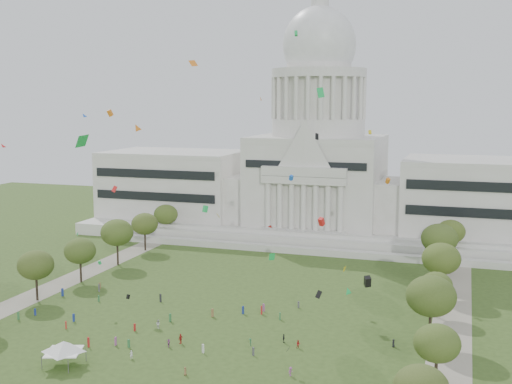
# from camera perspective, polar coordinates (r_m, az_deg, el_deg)

# --- Properties ---
(ground) EXTENTS (400.00, 400.00, 0.00)m
(ground) POSITION_cam_1_polar(r_m,az_deg,el_deg) (124.84, -6.68, -13.79)
(ground) COLOR #334A1B
(ground) RESTS_ON ground
(capitol) EXTENTS (160.00, 64.50, 91.30)m
(capitol) POSITION_cam_1_polar(r_m,az_deg,el_deg) (225.24, 5.48, 1.89)
(capitol) COLOR beige
(capitol) RESTS_ON ground
(path_left) EXTENTS (8.00, 160.00, 0.04)m
(path_left) POSITION_cam_1_polar(r_m,az_deg,el_deg) (172.69, -17.09, -7.86)
(path_left) COLOR gray
(path_left) RESTS_ON ground
(path_right) EXTENTS (8.00, 160.00, 0.04)m
(path_right) POSITION_cam_1_polar(r_m,az_deg,el_deg) (142.58, 17.00, -11.26)
(path_right) COLOR gray
(path_right) RESTS_ON ground
(row_tree_r_1) EXTENTS (7.58, 7.58, 10.78)m
(row_tree_r_1) POSITION_cam_1_polar(r_m,az_deg,el_deg) (110.16, 15.80, -12.82)
(row_tree_r_1) COLOR black
(row_tree_r_1) RESTS_ON ground
(row_tree_l_2) EXTENTS (8.42, 8.42, 11.97)m
(row_tree_l_2) POSITION_cam_1_polar(r_m,az_deg,el_deg) (158.99, -18.99, -6.16)
(row_tree_l_2) COLOR black
(row_tree_l_2) RESTS_ON ground
(row_tree_r_2) EXTENTS (9.55, 9.55, 13.58)m
(row_tree_r_2) POSITION_cam_1_polar(r_m,az_deg,el_deg) (127.77, 15.30, -8.92)
(row_tree_r_2) COLOR black
(row_tree_r_2) RESTS_ON ground
(row_tree_l_3) EXTENTS (8.12, 8.12, 11.55)m
(row_tree_l_3) POSITION_cam_1_polar(r_m,az_deg,el_deg) (171.63, -15.38, -5.07)
(row_tree_l_3) COLOR black
(row_tree_l_3) RESTS_ON ground
(row_tree_r_3) EXTENTS (7.01, 7.01, 9.98)m
(row_tree_r_3) POSITION_cam_1_polar(r_m,az_deg,el_deg) (144.84, 15.72, -7.98)
(row_tree_r_3) COLOR black
(row_tree_r_3) RESTS_ON ground
(row_tree_l_4) EXTENTS (9.29, 9.29, 13.21)m
(row_tree_l_4) POSITION_cam_1_polar(r_m,az_deg,el_deg) (186.66, -12.25, -3.54)
(row_tree_l_4) COLOR black
(row_tree_l_4) RESTS_ON ground
(row_tree_r_4) EXTENTS (9.19, 9.19, 13.06)m
(row_tree_r_4) POSITION_cam_1_polar(r_m,az_deg,el_deg) (159.32, 16.15, -5.71)
(row_tree_r_4) COLOR black
(row_tree_r_4) RESTS_ON ground
(row_tree_l_5) EXTENTS (8.33, 8.33, 11.85)m
(row_tree_l_5) POSITION_cam_1_polar(r_m,az_deg,el_deg) (203.28, -9.87, -2.81)
(row_tree_l_5) COLOR black
(row_tree_l_5) RESTS_ON ground
(row_tree_r_5) EXTENTS (9.82, 9.82, 13.96)m
(row_tree_r_5) POSITION_cam_1_polar(r_m,az_deg,el_deg) (178.88, 16.00, -4.00)
(row_tree_r_5) COLOR black
(row_tree_r_5) RESTS_ON ground
(row_tree_l_6) EXTENTS (8.19, 8.19, 11.64)m
(row_tree_l_6) POSITION_cam_1_polar(r_m,az_deg,el_deg) (219.89, -8.02, -1.99)
(row_tree_l_6) COLOR black
(row_tree_l_6) RESTS_ON ground
(row_tree_r_6) EXTENTS (8.42, 8.42, 11.97)m
(row_tree_r_6) POSITION_cam_1_polar(r_m,az_deg,el_deg) (196.67, 16.93, -3.39)
(row_tree_r_6) COLOR black
(row_tree_r_6) RESTS_ON ground
(event_tent) EXTENTS (10.33, 10.33, 4.55)m
(event_tent) POSITION_cam_1_polar(r_m,az_deg,el_deg) (121.17, -16.73, -12.99)
(event_tent) COLOR #4C4C4C
(event_tent) RESTS_ON ground
(person_0) EXTENTS (0.74, 0.89, 1.55)m
(person_0) POSITION_cam_1_polar(r_m,az_deg,el_deg) (127.91, 12.13, -13.00)
(person_0) COLOR #26262B
(person_0) RESTS_ON ground
(person_2) EXTENTS (0.90, 0.74, 1.59)m
(person_2) POSITION_cam_1_polar(r_m,az_deg,el_deg) (124.86, 3.78, -13.35)
(person_2) COLOR #B21E1E
(person_2) RESTS_ON ground
(person_3) EXTENTS (0.97, 1.07, 1.49)m
(person_3) POSITION_cam_1_polar(r_m,az_deg,el_deg) (125.77, -0.51, -13.20)
(person_3) COLOR #33723F
(person_3) RESTS_ON ground
(person_4) EXTENTS (0.93, 1.30, 1.99)m
(person_4) POSITION_cam_1_polar(r_m,az_deg,el_deg) (127.54, -6.72, -12.83)
(person_4) COLOR #B21E1E
(person_4) RESTS_ON ground
(person_5) EXTENTS (1.06, 1.56, 1.57)m
(person_5) POSITION_cam_1_polar(r_m,az_deg,el_deg) (126.30, -7.77, -13.16)
(person_5) COLOR #994C8C
(person_5) RESTS_ON ground
(person_6) EXTENTS (0.53, 0.76, 1.47)m
(person_6) POSITION_cam_1_polar(r_m,az_deg,el_deg) (114.19, -6.31, -15.53)
(person_6) COLOR olive
(person_6) RESTS_ON ground
(person_7) EXTENTS (0.70, 0.73, 1.61)m
(person_7) POSITION_cam_1_polar(r_m,az_deg,el_deg) (122.04, -11.03, -14.01)
(person_7) COLOR silver
(person_7) RESTS_ON ground
(person_8) EXTENTS (0.95, 0.65, 1.84)m
(person_8) POSITION_cam_1_polar(r_m,az_deg,el_deg) (136.20, -8.70, -11.52)
(person_8) COLOR silver
(person_8) RESTS_ON ground
(person_9) EXTENTS (0.89, 1.16, 1.60)m
(person_9) POSITION_cam_1_polar(r_m,az_deg,el_deg) (113.36, 3.09, -15.64)
(person_9) COLOR #994C8C
(person_9) RESTS_ON ground
(person_10) EXTENTS (0.81, 1.13, 1.74)m
(person_10) POSITION_cam_1_polar(r_m,az_deg,el_deg) (127.31, 2.48, -12.87)
(person_10) COLOR #26262B
(person_10) RESTS_ON ground
(distant_crowd) EXTENTS (56.46, 35.53, 1.92)m
(distant_crowd) POSITION_cam_1_polar(r_m,az_deg,el_deg) (142.62, -9.21, -10.64)
(distant_crowd) COLOR #33723F
(distant_crowd) RESTS_ON ground
(kite_swarm) EXTENTS (82.36, 98.36, 55.36)m
(kite_swarm) POSITION_cam_1_polar(r_m,az_deg,el_deg) (124.40, -3.83, -0.81)
(kite_swarm) COLOR yellow
(kite_swarm) RESTS_ON ground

